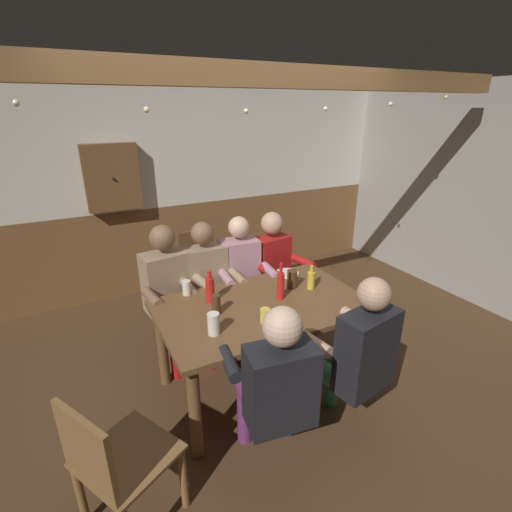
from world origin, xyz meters
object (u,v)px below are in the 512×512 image
object	(u,v)px
pint_glass_4	(292,279)
pint_glass_1	(214,324)
bottle_2	(210,289)
pint_glass_2	(187,288)
person_1	(208,284)
dining_table	(263,317)
person_2	(242,275)
chair_empty_near_left	(202,268)
person_5	(356,353)
wall_dart_cabinet	(112,177)
pint_glass_0	(265,316)
pint_glass_3	(216,304)
bottle_0	(281,285)
person_3	(277,269)
person_0	(170,289)
plate_0	(287,273)
bottle_1	(311,280)
condiment_caddy	(284,330)
chair_empty_near_right	(114,464)
person_4	(276,384)

from	to	relation	value
pint_glass_4	pint_glass_1	bearing A→B (deg)	-157.65
bottle_2	pint_glass_2	distance (m)	0.23
person_1	dining_table	bearing A→B (deg)	105.67
pint_glass_1	person_1	bearing A→B (deg)	71.77
person_2	chair_empty_near_left	bearing A→B (deg)	-73.25
pint_glass_2	person_5	bearing A→B (deg)	-56.13
person_1	wall_dart_cabinet	size ratio (longest dim) A/B	1.74
person_5	pint_glass_0	size ratio (longest dim) A/B	12.04
dining_table	chair_empty_near_left	bearing A→B (deg)	88.93
chair_empty_near_left	bottle_2	size ratio (longest dim) A/B	3.48
bottle_2	pint_glass_1	size ratio (longest dim) A/B	1.69
pint_glass_0	pint_glass_3	bearing A→B (deg)	134.01
pint_glass_0	pint_glass_1	distance (m)	0.37
pint_glass_1	wall_dart_cabinet	world-z (taller)	wall_dart_cabinet
pint_glass_2	dining_table	bearing A→B (deg)	-42.40
bottle_0	pint_glass_3	world-z (taller)	bottle_0
bottle_0	person_1	bearing A→B (deg)	116.58
dining_table	person_2	xyz separation A→B (m)	(0.17, 0.71, 0.02)
person_3	chair_empty_near_left	size ratio (longest dim) A/B	1.38
person_2	pint_glass_2	world-z (taller)	person_2
person_0	plate_0	bearing A→B (deg)	153.23
person_1	bottle_1	distance (m)	0.93
condiment_caddy	bottle_1	xyz separation A→B (m)	(0.53, 0.46, 0.05)
chair_empty_near_right	wall_dart_cabinet	xyz separation A→B (m)	(0.50, 2.73, 0.96)
chair_empty_near_left	bottle_1	world-z (taller)	bottle_1
person_4	bottle_0	world-z (taller)	person_4
pint_glass_1	pint_glass_2	bearing A→B (deg)	88.53
person_0	person_1	distance (m)	0.34
person_3	pint_glass_2	world-z (taller)	person_3
chair_empty_near_right	pint_glass_3	xyz separation A→B (m)	(0.84, 0.68, 0.35)
condiment_caddy	pint_glass_3	xyz separation A→B (m)	(-0.30, 0.44, 0.05)
person_5	chair_empty_near_left	bearing A→B (deg)	87.68
person_3	chair_empty_near_left	world-z (taller)	person_3
person_2	person_4	size ratio (longest dim) A/B	1.02
dining_table	plate_0	size ratio (longest dim) A/B	7.42
person_1	bottle_0	xyz separation A→B (m)	(0.34, -0.68, 0.21)
person_1	bottle_1	size ratio (longest dim) A/B	5.96
person_2	pint_glass_1	bearing A→B (deg)	61.04
person_0	person_5	distance (m)	1.64
chair_empty_near_right	chair_empty_near_left	world-z (taller)	same
pint_glass_0	pint_glass_3	xyz separation A→B (m)	(-0.25, 0.26, 0.02)
pint_glass_0	pint_glass_4	distance (m)	0.58
person_2	bottle_2	xyz separation A→B (m)	(-0.50, -0.49, 0.19)
person_3	bottle_1	xyz separation A→B (m)	(-0.06, -0.65, 0.17)
plate_0	pint_glass_0	world-z (taller)	pint_glass_0
bottle_2	pint_glass_3	xyz separation A→B (m)	(-0.03, -0.19, -0.03)
person_0	pint_glass_0	bearing A→B (deg)	105.86
bottle_0	chair_empty_near_right	bearing A→B (deg)	-154.19
person_3	bottle_1	world-z (taller)	person_3
person_1	pint_glass_4	size ratio (longest dim) A/B	8.11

